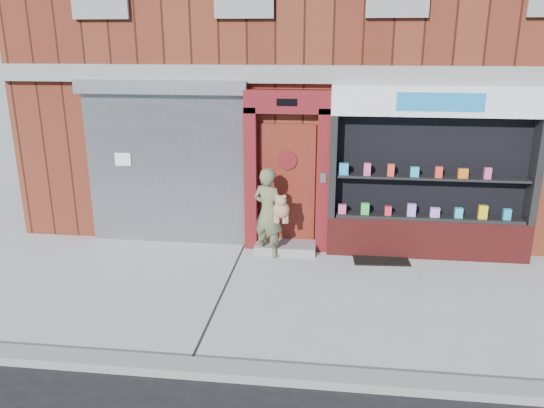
# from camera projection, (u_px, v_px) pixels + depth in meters

# --- Properties ---
(ground) EXTENTS (80.00, 80.00, 0.00)m
(ground) POSITION_uv_depth(u_px,v_px,m) (324.00, 295.00, 8.03)
(ground) COLOR #9E9E99
(ground) RESTS_ON ground
(curb) EXTENTS (60.00, 0.30, 0.12)m
(curb) POSITION_uv_depth(u_px,v_px,m) (319.00, 378.00, 5.98)
(curb) COLOR gray
(curb) RESTS_ON ground
(building) EXTENTS (12.00, 8.16, 8.00)m
(building) POSITION_uv_depth(u_px,v_px,m) (336.00, 27.00, 12.53)
(building) COLOR #592114
(building) RESTS_ON ground
(shutter_bay) EXTENTS (3.10, 0.30, 3.04)m
(shutter_bay) POSITION_uv_depth(u_px,v_px,m) (165.00, 153.00, 9.70)
(shutter_bay) COLOR gray
(shutter_bay) RESTS_ON ground
(red_door_bay) EXTENTS (1.52, 0.58, 2.90)m
(red_door_bay) POSITION_uv_depth(u_px,v_px,m) (287.00, 172.00, 9.45)
(red_door_bay) COLOR maroon
(red_door_bay) RESTS_ON ground
(pharmacy_bay) EXTENTS (3.50, 0.41, 3.00)m
(pharmacy_bay) POSITION_uv_depth(u_px,v_px,m) (431.00, 181.00, 9.15)
(pharmacy_bay) COLOR maroon
(pharmacy_bay) RESTS_ON ground
(woman) EXTENTS (0.74, 0.60, 1.61)m
(woman) POSITION_uv_depth(u_px,v_px,m) (269.00, 212.00, 9.29)
(woman) COLOR #5F6341
(woman) RESTS_ON ground
(doormat) EXTENTS (1.00, 0.73, 0.02)m
(doormat) POSITION_uv_depth(u_px,v_px,m) (380.00, 258.00, 9.39)
(doormat) COLOR black
(doormat) RESTS_ON ground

